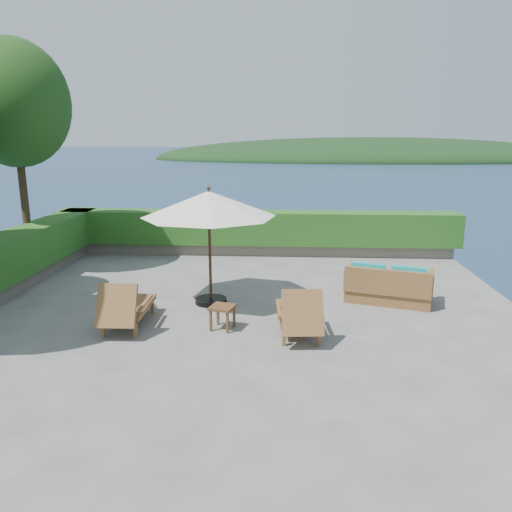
# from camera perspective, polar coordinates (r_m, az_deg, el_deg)

# --- Properties ---
(ground) EXTENTS (12.00, 12.00, 0.00)m
(ground) POSITION_cam_1_polar(r_m,az_deg,el_deg) (10.31, -1.94, -6.97)
(ground) COLOR gray
(ground) RESTS_ON ground
(foundation) EXTENTS (12.00, 12.00, 3.00)m
(foundation) POSITION_cam_1_polar(r_m,az_deg,el_deg) (10.95, -1.88, -14.59)
(foundation) COLOR #5B5348
(foundation) RESTS_ON ocean
(ocean) EXTENTS (600.00, 600.00, 0.00)m
(ocean) POSITION_cam_1_polar(r_m,az_deg,el_deg) (11.70, -1.82, -20.87)
(ocean) COLOR #182F4C
(ocean) RESTS_ON ground
(offshore_island) EXTENTS (126.00, 57.60, 12.60)m
(offshore_island) POSITION_cam_1_polar(r_m,az_deg,el_deg) (151.68, 12.75, 10.74)
(offshore_island) COLOR black
(offshore_island) RESTS_ON ocean
(planter_wall_far) EXTENTS (12.00, 0.60, 0.36)m
(planter_wall_far) POSITION_cam_1_polar(r_m,az_deg,el_deg) (15.62, -0.06, 0.86)
(planter_wall_far) COLOR gray
(planter_wall_far) RESTS_ON ground
(hedge_far) EXTENTS (12.40, 0.90, 1.00)m
(hedge_far) POSITION_cam_1_polar(r_m,az_deg,el_deg) (15.49, -0.06, 3.28)
(hedge_far) COLOR #184F16
(hedge_far) RESTS_ON planter_wall_far
(tree_far) EXTENTS (2.80, 2.80, 6.03)m
(tree_far) POSITION_cam_1_polar(r_m,az_deg,el_deg) (14.58, -25.93, 15.36)
(tree_far) COLOR #3E2917
(tree_far) RESTS_ON ground
(patio_umbrella) EXTENTS (3.37, 3.37, 2.59)m
(patio_umbrella) POSITION_cam_1_polar(r_m,az_deg,el_deg) (10.67, -5.41, 5.81)
(patio_umbrella) COLOR black
(patio_umbrella) RESTS_ON ground
(lounge_left) EXTENTS (0.83, 1.77, 1.01)m
(lounge_left) POSITION_cam_1_polar(r_m,az_deg,el_deg) (9.95, -14.64, -5.63)
(lounge_left) COLOR brown
(lounge_left) RESTS_ON ground
(lounge_right) EXTENTS (0.88, 1.82, 1.02)m
(lounge_right) POSITION_cam_1_polar(r_m,az_deg,el_deg) (9.31, 4.94, -6.53)
(lounge_right) COLOR brown
(lounge_right) RESTS_ON ground
(side_table) EXTENTS (0.54, 0.54, 0.47)m
(side_table) POSITION_cam_1_polar(r_m,az_deg,el_deg) (9.59, -3.86, -6.18)
(side_table) COLOR brown
(side_table) RESTS_ON ground
(wicker_loveseat) EXTENTS (2.06, 1.46, 0.92)m
(wicker_loveseat) POSITION_cam_1_polar(r_m,az_deg,el_deg) (11.47, 14.91, -3.42)
(wicker_loveseat) COLOR brown
(wicker_loveseat) RESTS_ON ground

